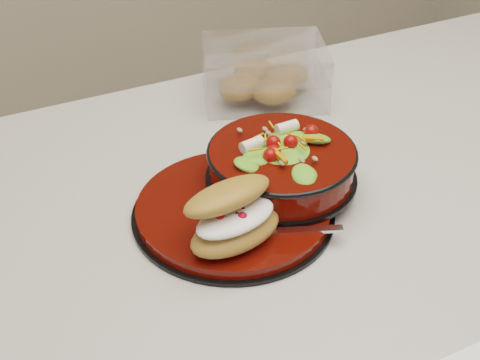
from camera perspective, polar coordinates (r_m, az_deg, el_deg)
name	(u,v)px	position (r m, az deg, el deg)	size (l,w,h in m)	color
island_counter	(334,356)	(1.32, 8.00, -14.69)	(1.24, 0.74, 0.90)	silver
dinner_plate	(234,210)	(0.89, -0.51, -2.57)	(0.27, 0.27, 0.02)	black
salad_bowl	(282,160)	(0.91, 3.58, 1.75)	(0.21, 0.21, 0.09)	black
croissant	(233,216)	(0.80, -0.58, -3.12)	(0.14, 0.11, 0.07)	#A26E31
fork	(276,231)	(0.84, 3.13, -4.39)	(0.15, 0.07, 0.00)	silver
pastry_box	(264,74)	(1.15, 2.07, 9.03)	(0.24, 0.21, 0.09)	white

